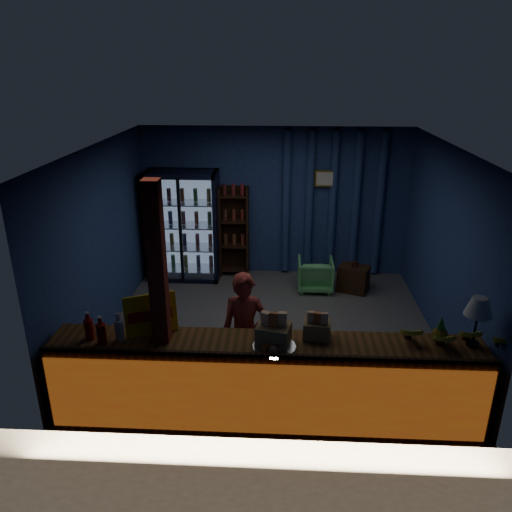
{
  "coord_description": "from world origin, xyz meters",
  "views": [
    {
      "loc": [
        0.14,
        -6.25,
        3.57
      ],
      "look_at": [
        -0.19,
        -0.2,
        1.22
      ],
      "focal_mm": 35.0,
      "sensor_mm": 36.0,
      "label": 1
    }
  ],
  "objects_px": {
    "shopkeeper": "(245,334)",
    "green_chair": "(315,274)",
    "pastry_tray": "(274,346)",
    "table_lamp": "(479,308)"
  },
  "relations": [
    {
      "from": "shopkeeper",
      "to": "green_chair",
      "type": "height_order",
      "value": "shopkeeper"
    },
    {
      "from": "pastry_tray",
      "to": "table_lamp",
      "type": "height_order",
      "value": "table_lamp"
    },
    {
      "from": "green_chair",
      "to": "pastry_tray",
      "type": "distance_m",
      "value": 3.57
    },
    {
      "from": "shopkeeper",
      "to": "table_lamp",
      "type": "relative_size",
      "value": 2.75
    },
    {
      "from": "green_chair",
      "to": "pastry_tray",
      "type": "relative_size",
      "value": 1.37
    },
    {
      "from": "shopkeeper",
      "to": "pastry_tray",
      "type": "height_order",
      "value": "shopkeeper"
    },
    {
      "from": "table_lamp",
      "to": "green_chair",
      "type": "bearing_deg",
      "value": 112.21
    },
    {
      "from": "pastry_tray",
      "to": "shopkeeper",
      "type": "bearing_deg",
      "value": 118.18
    },
    {
      "from": "green_chair",
      "to": "table_lamp",
      "type": "bearing_deg",
      "value": 112.19
    },
    {
      "from": "pastry_tray",
      "to": "green_chair",
      "type": "bearing_deg",
      "value": 79.73
    }
  ]
}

